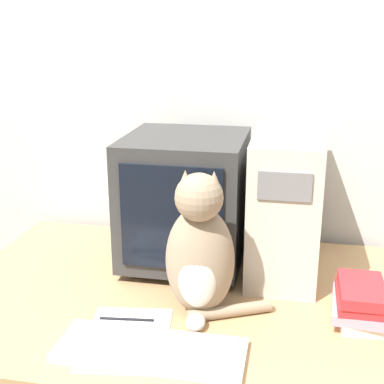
{
  "coord_description": "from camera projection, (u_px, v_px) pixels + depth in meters",
  "views": [
    {
      "loc": [
        0.32,
        -0.92,
        1.5
      ],
      "look_at": [
        0.03,
        0.54,
        1.03
      ],
      "focal_mm": 50.0,
      "sensor_mm": 36.0,
      "label": 1
    }
  ],
  "objects": [
    {
      "name": "wall_back",
      "position": [
        208.0,
        94.0,
        1.94
      ],
      "size": [
        7.0,
        0.05,
        2.5
      ],
      "color": "silver",
      "rests_on": "ground_plane"
    },
    {
      "name": "crt_monitor",
      "position": [
        185.0,
        199.0,
        1.74
      ],
      "size": [
        0.38,
        0.4,
        0.43
      ],
      "color": "#333333",
      "rests_on": "desk"
    },
    {
      "name": "computer_tower",
      "position": [
        285.0,
        204.0,
        1.69
      ],
      "size": [
        0.21,
        0.44,
        0.45
      ],
      "color": "beige",
      "rests_on": "desk"
    },
    {
      "name": "keyboard",
      "position": [
        151.0,
        350.0,
        1.3
      ],
      "size": [
        0.46,
        0.17,
        0.02
      ],
      "color": "silver",
      "rests_on": "desk"
    },
    {
      "name": "cat",
      "position": [
        200.0,
        253.0,
        1.43
      ],
      "size": [
        0.3,
        0.21,
        0.42
      ],
      "rotation": [
        0.0,
        0.0,
        0.05
      ],
      "color": "gray",
      "rests_on": "desk"
    },
    {
      "name": "book_stack",
      "position": [
        362.0,
        303.0,
        1.44
      ],
      "size": [
        0.17,
        0.21,
        0.11
      ],
      "color": "beige",
      "rests_on": "desk"
    },
    {
      "name": "pen",
      "position": [
        127.0,
        319.0,
        1.45
      ],
      "size": [
        0.15,
        0.03,
        0.01
      ],
      "color": "black",
      "rests_on": "desk"
    },
    {
      "name": "paper_sheet",
      "position": [
        127.0,
        338.0,
        1.37
      ],
      "size": [
        0.25,
        0.32,
        0.0
      ],
      "color": "white",
      "rests_on": "desk"
    }
  ]
}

